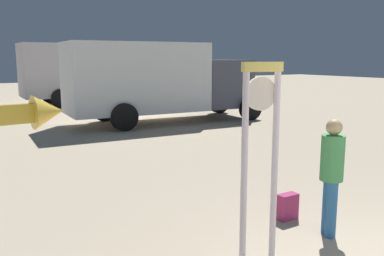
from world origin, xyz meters
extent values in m
cylinder|color=white|center=(-1.37, 1.62, 1.10)|extent=(0.07, 0.07, 2.21)
cylinder|color=white|center=(-1.02, 1.53, 1.10)|extent=(0.07, 0.07, 2.21)
cube|color=#FEDF62|center=(-1.20, 1.57, 2.26)|extent=(0.45, 0.18, 0.10)
cylinder|color=#F1E2CF|center=(-1.19, 1.60, 1.98)|extent=(0.35, 0.12, 0.35)
cube|color=black|center=(-1.19, 1.63, 1.98)|extent=(0.06, 0.03, 0.08)
cube|color=black|center=(-1.19, 1.63, 1.98)|extent=(0.13, 0.04, 0.09)
cone|color=yellow|center=(-3.34, 1.52, 1.96)|extent=(0.24, 0.27, 0.25)
cylinder|color=#2E69A1|center=(0.31, 1.89, 0.38)|extent=(0.14, 0.14, 0.76)
cylinder|color=#2E69A1|center=(0.23, 1.76, 0.38)|extent=(0.14, 0.14, 0.76)
cylinder|color=#469751|center=(0.27, 1.83, 1.06)|extent=(0.30, 0.30, 0.60)
sphere|color=tan|center=(0.27, 1.83, 1.47)|extent=(0.21, 0.21, 0.21)
cube|color=#B33164|center=(0.20, 2.52, 0.19)|extent=(0.31, 0.16, 0.38)
cube|color=#C72E6E|center=(0.20, 2.62, 0.13)|extent=(0.22, 0.04, 0.17)
cube|color=white|center=(2.05, 11.79, 1.66)|extent=(4.99, 2.55, 2.42)
cube|color=#474D5A|center=(5.46, 11.55, 1.36)|extent=(2.04, 2.24, 1.81)
cube|color=black|center=(6.41, 11.48, 1.72)|extent=(0.15, 1.77, 0.80)
cylinder|color=black|center=(6.08, 10.37, 0.45)|extent=(0.92, 0.31, 0.90)
cylinder|color=black|center=(6.24, 12.63, 0.45)|extent=(0.92, 0.31, 0.90)
cylinder|color=black|center=(1.09, 10.73, 0.45)|extent=(0.92, 0.31, 0.90)
cylinder|color=black|center=(1.25, 12.98, 0.45)|extent=(0.92, 0.31, 0.90)
cube|color=silver|center=(1.64, 19.16, 1.74)|extent=(4.40, 2.51, 2.58)
cube|color=#ACC1CA|center=(4.77, 19.06, 1.47)|extent=(1.92, 2.31, 2.04)
cube|color=black|center=(5.71, 19.03, 1.88)|extent=(0.09, 1.89, 0.90)
cylinder|color=black|center=(5.42, 17.83, 0.45)|extent=(0.91, 0.28, 0.90)
cylinder|color=black|center=(5.50, 20.24, 0.45)|extent=(0.91, 0.28, 0.90)
cylinder|color=black|center=(0.96, 17.98, 0.45)|extent=(0.91, 0.28, 0.90)
cylinder|color=black|center=(1.04, 20.38, 0.45)|extent=(0.91, 0.28, 0.90)
camera|label=1|loc=(-4.05, -1.63, 2.35)|focal=38.57mm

